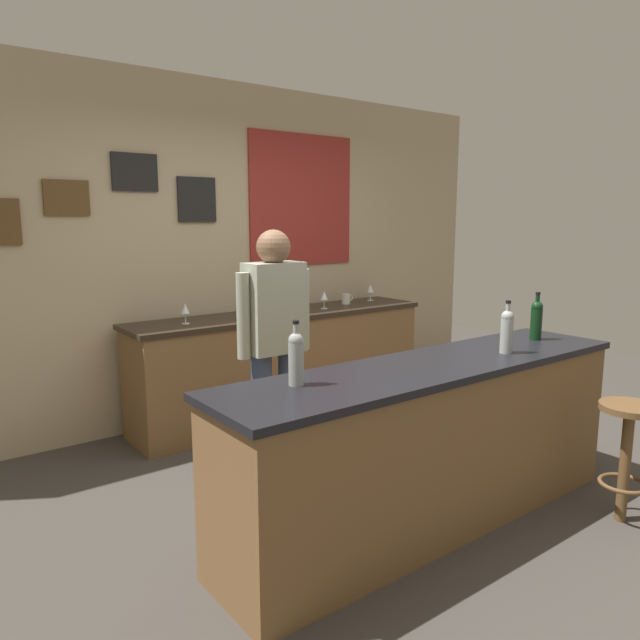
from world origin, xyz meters
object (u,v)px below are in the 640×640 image
object	(u,v)px
wine_bottle_a	(296,357)
wine_glass_a	(185,309)
wine_glass_c	(324,296)
wine_bottle_c	(536,319)
wine_glass_d	(370,289)
bartender	(275,340)
wine_glass_b	(280,301)
bar_stool	(627,443)
wine_bottle_b	(507,330)
coffee_mug	(346,299)

from	to	relation	value
wine_bottle_a	wine_glass_a	world-z (taller)	wine_bottle_a
wine_glass_c	wine_bottle_c	bearing A→B (deg)	-84.21
wine_glass_d	bartender	bearing A→B (deg)	-147.56
wine_glass_b	wine_glass_c	bearing A→B (deg)	-0.49
bar_stool	wine_bottle_a	distance (m)	1.96
bartender	wine_bottle_a	distance (m)	0.98
wine_bottle_b	wine_glass_a	xyz separation A→B (m)	(-1.02, 2.11, -0.05)
bar_stool	coffee_mug	xyz separation A→B (m)	(0.26, 2.74, 0.49)
wine_bottle_b	wine_glass_c	distance (m)	2.10
wine_bottle_a	wine_glass_a	distance (m)	1.96
bartender	wine_bottle_c	distance (m)	1.67
wine_glass_b	coffee_mug	world-z (taller)	wine_glass_b
bar_stool	wine_bottle_c	distance (m)	0.90
coffee_mug	wine_glass_a	bearing A→B (deg)	-177.18
wine_bottle_c	wine_glass_c	bearing A→B (deg)	95.79
wine_bottle_c	wine_glass_c	distance (m)	1.97
wine_bottle_a	wine_bottle_c	size ratio (longest dim) A/B	1.00
bar_stool	wine_glass_b	distance (m)	2.75
wine_bottle_b	wine_glass_a	size ratio (longest dim) A/B	1.97
wine_bottle_b	wine_glass_d	xyz separation A→B (m)	(0.97, 2.24, -0.05)
coffee_mug	wine_bottle_c	bearing A→B (deg)	-94.10
bartender	wine_glass_d	size ratio (longest dim) A/B	10.45
bar_stool	wine_bottle_a	world-z (taller)	wine_bottle_a
coffee_mug	bartender	bearing A→B (deg)	-143.25
wine_bottle_a	wine_bottle_c	world-z (taller)	same
wine_glass_b	wine_glass_d	distance (m)	1.16
wine_glass_d	coffee_mug	distance (m)	0.35
wine_glass_b	wine_bottle_b	bearing A→B (deg)	-85.01
wine_glass_a	wine_glass_b	distance (m)	0.83
wine_bottle_c	coffee_mug	xyz separation A→B (m)	(0.15, 2.07, -0.11)
wine_glass_a	wine_glass_d	bearing A→B (deg)	3.71
wine_glass_d	wine_bottle_b	bearing A→B (deg)	-113.41
wine_glass_a	coffee_mug	bearing A→B (deg)	2.82
wine_glass_d	bar_stool	bearing A→B (deg)	-102.10
wine_bottle_c	wine_glass_b	bearing A→B (deg)	108.59
coffee_mug	wine_glass_c	bearing A→B (deg)	-162.18
wine_bottle_b	wine_glass_d	distance (m)	2.44
wine_bottle_c	wine_glass_a	bearing A→B (deg)	126.89
wine_bottle_a	wine_bottle_c	bearing A→B (deg)	-2.01
wine_bottle_a	wine_glass_d	bearing A→B (deg)	41.64
bar_stool	wine_glass_d	distance (m)	2.91
bartender	wine_glass_d	distance (m)	2.22
bartender	bar_stool	size ratio (longest dim) A/B	2.38
bartender	coffee_mug	world-z (taller)	bartender
wine_glass_a	wine_glass_c	world-z (taller)	same
wine_bottle_b	wine_glass_c	xyz separation A→B (m)	(0.28, 2.08, -0.05)
wine_bottle_a	wine_glass_a	xyz separation A→B (m)	(0.33, 1.93, -0.05)
wine_bottle_a	wine_bottle_b	distance (m)	1.36
wine_glass_c	wine_glass_a	bearing A→B (deg)	178.65
wine_bottle_b	wine_glass_d	bearing A→B (deg)	66.59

